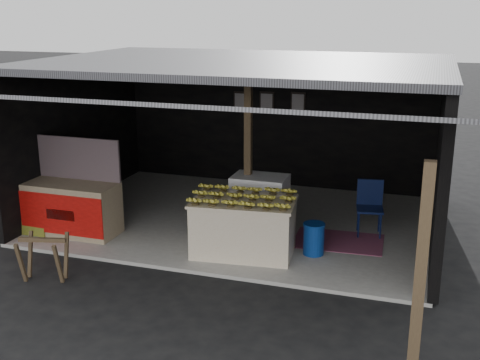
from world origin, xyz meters
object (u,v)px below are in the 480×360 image
(sawhorse, at_px, (44,254))
(water_barrel, at_px, (314,240))
(neighbor_stall, at_px, (73,206))
(white_crate, at_px, (260,205))
(banana_table, at_px, (244,227))
(plastic_chair, at_px, (370,202))

(sawhorse, height_order, water_barrel, sawhorse)
(neighbor_stall, relative_size, water_barrel, 3.36)
(white_crate, bearing_deg, sawhorse, -133.03)
(sawhorse, bearing_deg, banana_table, 20.88)
(water_barrel, bearing_deg, white_crate, 149.78)
(plastic_chair, bearing_deg, banana_table, -148.58)
(white_crate, bearing_deg, water_barrel, -30.29)
(water_barrel, height_order, plastic_chair, plastic_chair)
(white_crate, xyz_separation_m, plastic_chair, (1.83, 0.60, 0.04))
(banana_table, distance_m, water_barrel, 1.15)
(water_barrel, bearing_deg, banana_table, -163.67)
(sawhorse, xyz_separation_m, plastic_chair, (4.36, 3.32, 0.20))
(banana_table, relative_size, white_crate, 1.66)
(banana_table, relative_size, neighbor_stall, 1.04)
(banana_table, xyz_separation_m, plastic_chair, (1.83, 1.56, 0.11))
(neighbor_stall, distance_m, water_barrel, 4.26)
(neighbor_stall, bearing_deg, plastic_chair, 17.83)
(neighbor_stall, bearing_deg, sawhorse, -70.33)
(plastic_chair, bearing_deg, white_crate, -170.84)
(neighbor_stall, height_order, water_barrel, neighbor_stall)
(white_crate, xyz_separation_m, sawhorse, (-2.53, -2.71, -0.16))
(neighbor_stall, height_order, sawhorse, neighbor_stall)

